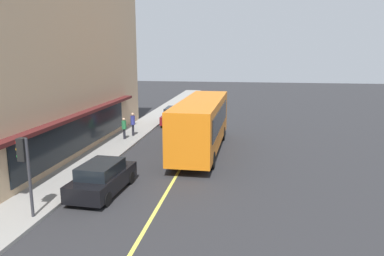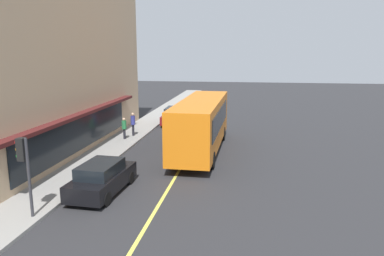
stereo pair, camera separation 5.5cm
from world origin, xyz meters
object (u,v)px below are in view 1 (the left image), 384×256
Objects in this scene: car_black at (102,178)px; pedestrian_at_corner at (133,122)px; bus at (202,122)px; pedestrian_waiting at (124,126)px; car_maroon at (174,116)px; traffic_light at (24,159)px.

pedestrian_at_corner is (11.33, 2.09, 0.50)m from car_black.
bus is 6.95× the size of pedestrian_waiting.
bus is 6.19× the size of pedestrian_at_corner.
traffic_light is at bearing 175.03° from car_maroon.
car_maroon is 6.27m from pedestrian_at_corner.
pedestrian_at_corner is (-5.90, 2.06, 0.50)m from car_maroon.
pedestrian_waiting is (10.15, 2.40, 0.37)m from car_black.
car_black is 10.44m from pedestrian_waiting.
traffic_light reaches higher than pedestrian_at_corner.
traffic_light is 20.51m from car_maroon.
traffic_light is at bearing -178.87° from pedestrian_at_corner.
car_maroon is at bearing -4.97° from traffic_light.
pedestrian_at_corner is at bearing -14.59° from pedestrian_waiting.
bus is 9.98m from car_maroon.
pedestrian_waiting is at bearing 165.41° from pedestrian_at_corner.
pedestrian_at_corner is (3.28, 5.78, -0.74)m from bus.
traffic_light is 14.51m from pedestrian_at_corner.
car_maroon is 2.41× the size of pedestrian_at_corner.
pedestrian_at_corner is at bearing 160.79° from car_maroon.
pedestrian_at_corner reaches higher than car_black.
bus reaches higher than pedestrian_waiting.
car_black and car_maroon have the same top height.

